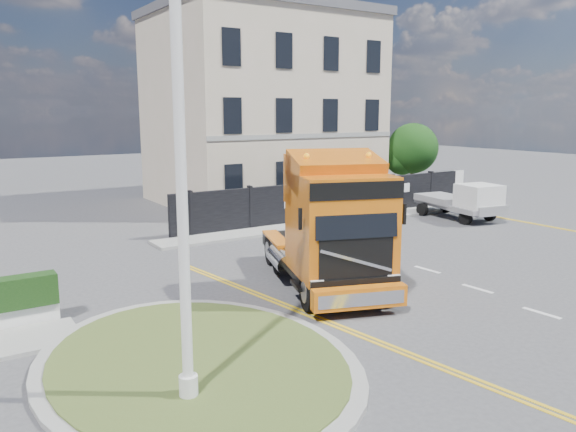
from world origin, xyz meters
TOP-DOWN VIEW (x-y plane):
  - ground at (0.00, 0.00)m, footprint 120.00×120.00m
  - traffic_island at (-7.00, -3.00)m, footprint 6.80×6.80m
  - hoarding_fence at (6.55, 9.00)m, footprint 18.80×0.25m
  - georgian_building at (6.00, 16.50)m, footprint 12.30×10.30m
  - tree at (14.38, 12.10)m, footprint 3.20×3.20m
  - pavement_far at (6.00, 8.10)m, footprint 20.00×1.60m
  - truck at (-1.36, -0.50)m, footprint 4.77×7.53m
  - flatbed_pickup at (11.46, 4.86)m, footprint 2.52×4.87m
  - lamppost_island at (-7.79, -4.45)m, footprint 0.28×0.56m

SIDE VIEW (x-z plane):
  - ground at x=0.00m, z-range 0.00..0.00m
  - pavement_far at x=6.00m, z-range 0.00..0.12m
  - traffic_island at x=-7.00m, z-range 0.00..0.16m
  - hoarding_fence at x=6.55m, z-range 0.00..2.00m
  - flatbed_pickup at x=11.46m, z-range 0.07..2.00m
  - truck at x=-1.36m, z-range -0.22..4.01m
  - tree at x=14.38m, z-range 0.65..5.45m
  - lamppost_island at x=-7.79m, z-range 0.19..9.35m
  - georgian_building at x=6.00m, z-range -0.63..12.17m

